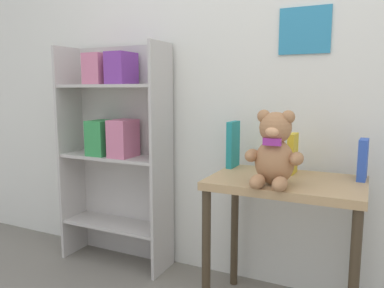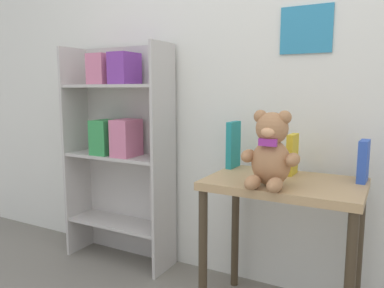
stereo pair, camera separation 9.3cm
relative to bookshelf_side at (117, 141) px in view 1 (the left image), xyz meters
name	(u,v)px [view 1 (the left image)]	position (x,y,z in m)	size (l,w,h in m)	color
wall_back	(293,52)	(1.00, 0.14, 0.50)	(4.80, 0.07, 2.50)	silver
bookshelf_side	(117,141)	(0.00, 0.00, 0.00)	(0.68, 0.24, 1.32)	#BCB7B2
display_table	(285,203)	(1.06, -0.18, -0.20)	(0.67, 0.45, 0.67)	tan
teddy_bear	(274,152)	(1.03, -0.31, 0.05)	(0.24, 0.22, 0.31)	#A8754C
book_standing_teal	(233,144)	(0.75, -0.03, 0.03)	(0.03, 0.12, 0.24)	teal
book_standing_yellow	(292,154)	(1.06, -0.05, 0.01)	(0.03, 0.11, 0.19)	gold
book_standing_blue	(363,160)	(1.36, -0.05, 0.00)	(0.04, 0.11, 0.18)	#2D51B7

